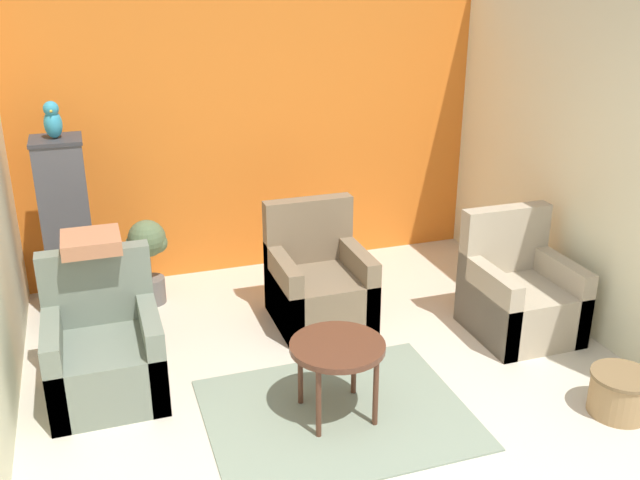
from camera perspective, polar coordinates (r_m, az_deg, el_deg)
wall_back_accent at (r=6.62m, az=-5.18°, el=8.83°), size 4.36×0.06×2.67m
wall_right at (r=5.92m, az=20.26°, el=6.05°), size 0.06×3.65×2.67m
area_rug at (r=4.81m, az=1.35°, el=-13.71°), size 1.68×1.36×0.01m
coffee_table at (r=4.56m, az=1.40°, el=-8.93°), size 0.61×0.61×0.53m
armchair_left at (r=5.08m, az=-16.84°, el=-8.68°), size 0.74×0.77×0.96m
armchair_right at (r=5.85m, az=15.61°, el=-4.37°), size 0.74×0.77×0.96m
armchair_middle at (r=5.83m, az=-0.12°, el=-3.64°), size 0.74×0.77×0.96m
birdcage at (r=6.10m, az=-19.47°, el=0.34°), size 0.58×0.58×1.51m
parrot at (r=5.85m, az=-20.60°, el=8.92°), size 0.14×0.24×0.29m
potted_plant at (r=6.21m, az=-13.62°, el=-0.90°), size 0.35×0.32×0.75m
wicker_basket at (r=5.13m, az=22.89°, el=-11.13°), size 0.41×0.41×0.29m
throw_pillow at (r=5.03m, az=-17.85°, el=-0.16°), size 0.39×0.39×0.10m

